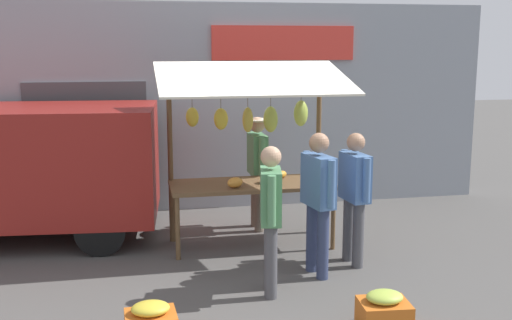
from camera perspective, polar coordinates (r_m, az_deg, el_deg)
name	(u,v)px	position (r m, az deg, el deg)	size (l,w,h in m)	color
ground_plane	(252,245)	(8.67, -0.40, -7.79)	(40.00, 40.00, 0.00)	#514F4C
street_backdrop	(224,107)	(10.44, -2.95, 4.88)	(9.00, 0.30, 3.40)	#8C939E
market_stall	(253,134)	(8.36, -0.29, 2.40)	(2.50, 1.46, 2.50)	brown
vendor_with_sunhat	(257,163)	(9.18, 0.13, -0.28)	(0.44, 0.72, 1.69)	#726656
shopper_in_striped_shirt	(355,189)	(7.80, 9.01, -2.63)	(0.27, 0.71, 1.67)	#4C4C51
shopper_with_shopping_bag	(271,209)	(6.78, 1.36, -4.55)	(0.31, 0.69, 1.66)	#4C4C51
shopper_with_ponytail	(318,193)	(7.35, 5.72, -3.03)	(0.31, 0.72, 1.72)	navy
produce_crate_near	(384,311)	(6.36, 11.65, -13.40)	(0.51, 0.44, 0.38)	#D1661E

